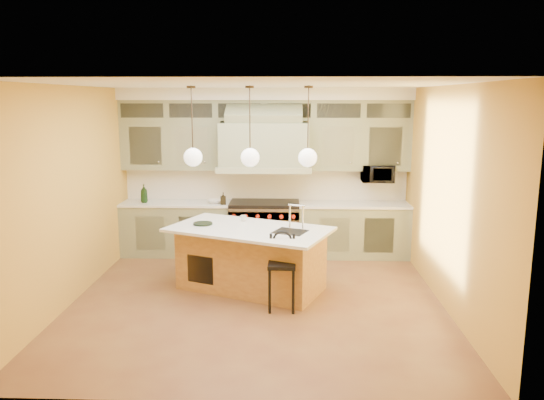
{
  "coord_description": "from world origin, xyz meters",
  "views": [
    {
      "loc": [
        0.45,
        -6.88,
        2.73
      ],
      "look_at": [
        0.18,
        0.7,
        1.27
      ],
      "focal_mm": 35.0,
      "sensor_mm": 36.0,
      "label": 1
    }
  ],
  "objects_px": {
    "kitchen_island": "(251,257)",
    "counter_stool": "(282,266)",
    "range": "(265,228)",
    "microwave": "(377,174)"
  },
  "relations": [
    {
      "from": "kitchen_island",
      "to": "counter_stool",
      "type": "xyz_separation_m",
      "value": [
        0.46,
        -0.72,
        0.1
      ]
    },
    {
      "from": "counter_stool",
      "to": "microwave",
      "type": "bearing_deg",
      "value": 58.31
    },
    {
      "from": "counter_stool",
      "to": "range",
      "type": "bearing_deg",
      "value": 98.91
    },
    {
      "from": "range",
      "to": "counter_stool",
      "type": "relative_size",
      "value": 1.17
    },
    {
      "from": "kitchen_island",
      "to": "range",
      "type": "bearing_deg",
      "value": 109.26
    },
    {
      "from": "range",
      "to": "kitchen_island",
      "type": "height_order",
      "value": "kitchen_island"
    },
    {
      "from": "range",
      "to": "microwave",
      "type": "xyz_separation_m",
      "value": [
        1.95,
        0.11,
        0.96
      ]
    },
    {
      "from": "kitchen_island",
      "to": "counter_stool",
      "type": "bearing_deg",
      "value": -34.65
    },
    {
      "from": "range",
      "to": "microwave",
      "type": "bearing_deg",
      "value": 3.12
    },
    {
      "from": "kitchen_island",
      "to": "microwave",
      "type": "height_order",
      "value": "microwave"
    }
  ]
}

